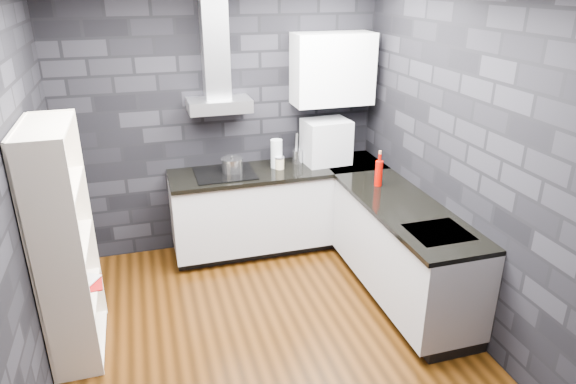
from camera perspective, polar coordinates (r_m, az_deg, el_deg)
name	(u,v)px	position (r m, az deg, el deg)	size (l,w,h in m)	color
ground	(263,327)	(4.43, -2.80, -14.75)	(3.20, 3.20, 0.00)	#3B1E08
wall_back	(222,121)	(5.28, -7.32, 7.83)	(3.20, 0.05, 2.70)	black
wall_front	(343,299)	(2.38, 6.14, -11.73)	(3.20, 0.05, 2.70)	black
wall_left	(16,201)	(3.77, -27.95, -0.89)	(0.05, 3.20, 2.70)	black
wall_right	(453,156)	(4.40, 17.91, 3.84)	(0.05, 3.20, 2.70)	black
toekick_back	(278,241)	(5.60, -1.10, -5.44)	(2.18, 0.50, 0.10)	black
toekick_right	(402,290)	(4.89, 12.59, -10.58)	(0.50, 1.78, 0.10)	black
counter_back_cab	(279,206)	(5.37, -1.02, -1.58)	(2.20, 0.60, 0.76)	#B7B7BB
counter_right_cab	(402,249)	(4.66, 12.61, -6.24)	(0.60, 1.80, 0.76)	#B7B7BB
counter_back_top	(279,171)	(5.21, -1.02, 2.38)	(2.20, 0.62, 0.04)	black
counter_right_top	(405,208)	(4.48, 12.92, -1.77)	(0.62, 1.80, 0.04)	black
counter_corner_top	(351,163)	(5.47, 7.06, 3.22)	(0.62, 0.62, 0.04)	black
hood_body	(219,105)	(5.04, -7.63, 9.55)	(0.60, 0.34, 0.12)	silver
hood_chimney	(215,50)	(5.02, -8.08, 15.39)	(0.24, 0.20, 0.90)	silver
upper_cabinet	(333,69)	(5.27, 4.97, 13.46)	(0.80, 0.35, 0.70)	white
cooktop	(225,173)	(5.11, -7.02, 2.07)	(0.58, 0.50, 0.01)	black
sink_rim	(439,232)	(4.09, 16.39, -4.33)	(0.44, 0.40, 0.01)	silver
pot	(232,166)	(5.11, -6.21, 2.94)	(0.20, 0.20, 0.12)	silver
glass_vase	(276,154)	(5.21, -1.29, 4.28)	(0.12, 0.12, 0.29)	silver
storage_jar	(280,163)	(5.19, -0.94, 3.19)	(0.09, 0.09, 0.11)	#C6B48B
utensil_crock	(297,156)	(5.36, 1.05, 3.98)	(0.11, 0.11, 0.14)	silver
appliance_garage	(326,142)	(5.34, 4.25, 5.59)	(0.46, 0.35, 0.46)	#AFB1B7
red_bottle	(379,173)	(4.82, 10.04, 2.05)	(0.07, 0.07, 0.24)	#A40600
bookshelf	(65,245)	(4.08, -23.56, -5.40)	(0.34, 0.80, 1.80)	white
fruit_bowl	(62,247)	(3.97, -23.79, -5.61)	(0.21, 0.21, 0.05)	white
book_red	(75,275)	(4.34, -22.58, -8.48)	(0.19, 0.02, 0.25)	maroon
book_second	(71,268)	(4.39, -22.95, -7.81)	(0.18, 0.02, 0.24)	#B2B2B2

